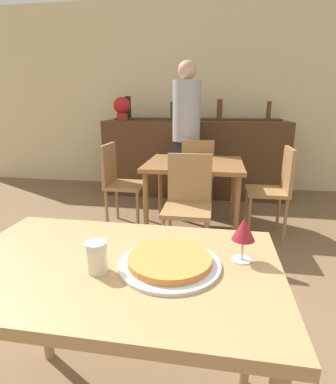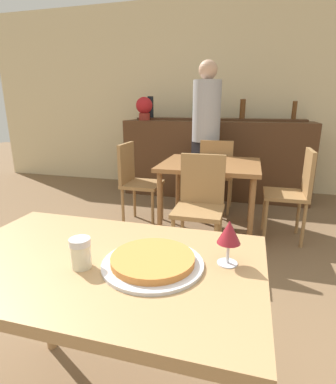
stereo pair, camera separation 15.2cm
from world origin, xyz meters
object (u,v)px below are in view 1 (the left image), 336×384
chair_far_side_back (198,170)px  wine_glass (244,230)px  person_standing (186,131)px  cheese_shaker (97,257)px  potted_plant (122,107)px  chair_far_side_front (188,200)px  chair_far_side_right (275,185)px  chair_far_side_left (119,179)px  pizza_tray (170,262)px

chair_far_side_back → wine_glass: wine_glass is taller
wine_glass → person_standing: bearing=100.0°
cheese_shaker → potted_plant: (-1.01, 3.48, 0.43)m
chair_far_side_front → chair_far_side_right: size_ratio=1.00×
chair_far_side_front → chair_far_side_right: bearing=36.6°
chair_far_side_front → chair_far_side_left: bearing=143.4°
chair_far_side_front → potted_plant: 2.33m
chair_far_side_back → person_standing: (-0.17, 0.14, 0.46)m
chair_far_side_back → person_standing: person_standing is taller
pizza_tray → potted_plant: size_ratio=1.06×
chair_far_side_left → person_standing: (0.65, 0.75, 0.46)m
chair_far_side_front → chair_far_side_right: (0.82, 0.61, 0.00)m
person_standing → wine_glass: bearing=-80.0°
pizza_tray → potted_plant: bearing=110.0°
cheese_shaker → wine_glass: 0.50m
chair_far_side_left → cheese_shaker: bearing=-163.0°
chair_far_side_left → potted_plant: potted_plant is taller
wine_glass → potted_plant: potted_plant is taller
chair_far_side_right → pizza_tray: size_ratio=2.60×
chair_far_side_left → person_standing: 1.09m
pizza_tray → person_standing: (-0.25, 2.88, 0.19)m
chair_far_side_front → pizza_tray: 1.55m
chair_far_side_front → chair_far_side_back: size_ratio=1.00×
potted_plant → wine_glass: bearing=-66.0°
chair_far_side_left → person_standing: size_ratio=0.50×
chair_far_side_left → wine_glass: wine_glass is taller
cheese_shaker → wine_glass: wine_glass is taller
potted_plant → chair_far_side_back: bearing=-30.2°
chair_far_side_front → chair_far_side_left: 1.02m
chair_far_side_front → potted_plant: bearing=121.5°
pizza_tray → potted_plant: (-1.24, 3.41, 0.47)m
pizza_tray → cheese_shaker: size_ratio=3.33×
chair_far_side_front → chair_far_side_back: (-0.00, 1.21, 0.00)m
person_standing → potted_plant: bearing=151.8°
chair_far_side_back → pizza_tray: bearing=91.7°
pizza_tray → cheese_shaker: (-0.23, -0.07, 0.04)m
chair_far_side_left → wine_glass: (1.14, -2.05, 0.36)m
pizza_tray → potted_plant: potted_plant is taller
chair_far_side_back → wine_glass: bearing=97.0°
chair_far_side_right → chair_far_side_left: bearing=-90.0°
cheese_shaker → potted_plant: size_ratio=0.32×
chair_far_side_back → potted_plant: size_ratio=2.76×
chair_far_side_left → chair_far_side_right: same height
chair_far_side_back → person_standing: size_ratio=0.50×
chair_far_side_front → chair_far_side_left: size_ratio=1.00×
person_standing → wine_glass: (0.49, -2.80, -0.09)m
chair_far_side_front → potted_plant: potted_plant is taller
person_standing → chair_far_side_right: bearing=-37.3°
chair_far_side_right → pizza_tray: bearing=-19.0°
chair_far_side_left → cheese_shaker: 2.32m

